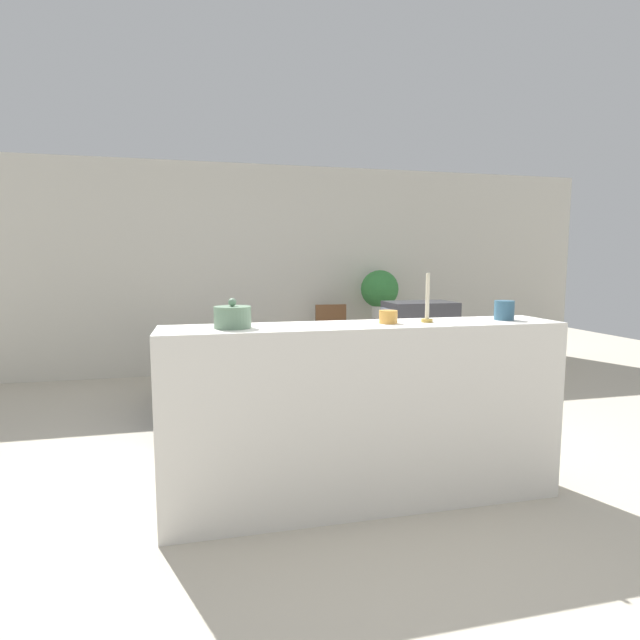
# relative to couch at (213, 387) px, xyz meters

# --- Properties ---
(ground_plane) EXTENTS (14.00, 14.00, 0.00)m
(ground_plane) POSITION_rel_couch_xyz_m (0.85, -1.57, -0.27)
(ground_plane) COLOR beige
(wall_back) EXTENTS (9.00, 0.06, 2.70)m
(wall_back) POSITION_rel_couch_xyz_m (0.85, 1.86, 1.08)
(wall_back) COLOR beige
(wall_back) RESTS_ON ground_plane
(couch) EXTENTS (0.81, 1.72, 0.76)m
(couch) POSITION_rel_couch_xyz_m (0.00, 0.00, 0.00)
(couch) COLOR #384256
(couch) RESTS_ON ground_plane
(tv_stand) EXTENTS (0.88, 0.58, 0.43)m
(tv_stand) POSITION_rel_couch_xyz_m (2.17, 0.14, -0.06)
(tv_stand) COLOR brown
(tv_stand) RESTS_ON ground_plane
(television) EXTENTS (0.73, 0.47, 0.60)m
(television) POSITION_rel_couch_xyz_m (2.16, 0.14, 0.46)
(television) COLOR #333338
(television) RESTS_ON tv_stand
(wooden_chair) EXTENTS (0.44, 0.44, 0.92)m
(wooden_chair) POSITION_rel_couch_xyz_m (1.50, 1.21, 0.23)
(wooden_chair) COLOR brown
(wooden_chair) RESTS_ON ground_plane
(plant_stand) EXTENTS (0.14, 0.14, 0.71)m
(plant_stand) POSITION_rel_couch_xyz_m (2.20, 1.46, 0.08)
(plant_stand) COLOR brown
(plant_stand) RESTS_ON ground_plane
(potted_plant) EXTENTS (0.50, 0.50, 0.63)m
(potted_plant) POSITION_rel_couch_xyz_m (2.20, 1.46, 0.81)
(potted_plant) COLOR white
(potted_plant) RESTS_ON plant_stand
(foreground_counter) EXTENTS (2.37, 0.44, 1.09)m
(foreground_counter) POSITION_rel_couch_xyz_m (0.85, -1.99, 0.27)
(foreground_counter) COLOR white
(foreground_counter) RESTS_ON ground_plane
(decorative_bowl) EXTENTS (0.20, 0.20, 0.16)m
(decorative_bowl) POSITION_rel_couch_xyz_m (0.08, -1.99, 0.88)
(decorative_bowl) COLOR gray
(decorative_bowl) RESTS_ON foreground_counter
(candle_jar) EXTENTS (0.11, 0.11, 0.08)m
(candle_jar) POSITION_rel_couch_xyz_m (0.98, -1.99, 0.86)
(candle_jar) COLOR gold
(candle_jar) RESTS_ON foreground_counter
(candlestick) EXTENTS (0.07, 0.07, 0.29)m
(candlestick) POSITION_rel_couch_xyz_m (1.23, -1.99, 0.92)
(candlestick) COLOR #B7933D
(candlestick) RESTS_ON foreground_counter
(coffee_tin) EXTENTS (0.12, 0.12, 0.12)m
(coffee_tin) POSITION_rel_couch_xyz_m (1.75, -1.99, 0.88)
(coffee_tin) COLOR #335B75
(coffee_tin) RESTS_ON foreground_counter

